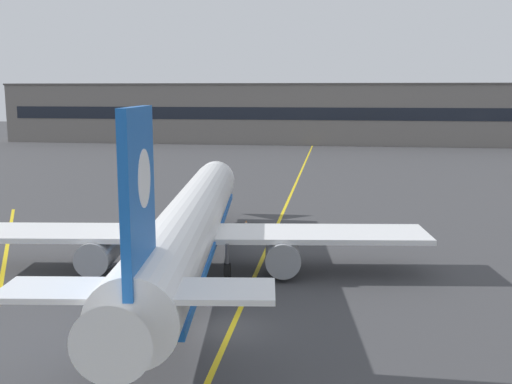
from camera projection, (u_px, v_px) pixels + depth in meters
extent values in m
plane|color=#3D3D3F|center=(225.00, 328.00, 31.59)|extent=(400.00, 400.00, 0.00)
cube|color=yellow|center=(282.00, 214.00, 60.88)|extent=(2.22, 179.99, 0.01)
cylinder|color=white|center=(190.00, 223.00, 40.56)|extent=(8.16, 36.19, 3.80)
cone|color=white|center=(215.00, 181.00, 59.59)|extent=(3.90, 3.02, 3.61)
cone|color=white|center=(120.00, 330.00, 21.36)|extent=(3.17, 3.13, 2.85)
cube|color=blue|center=(191.00, 238.00, 40.73)|extent=(7.73, 33.33, 0.44)
cube|color=black|center=(213.00, 177.00, 57.61)|extent=(2.96, 1.44, 0.60)
cube|color=white|center=(192.00, 233.00, 41.29)|extent=(32.35, 8.66, 0.36)
cylinder|color=gray|center=(98.00, 254.00, 40.63)|extent=(2.72, 3.85, 2.30)
cylinder|color=black|center=(105.00, 247.00, 42.45)|extent=(1.96, 0.42, 1.95)
cylinder|color=gray|center=(283.00, 255.00, 40.39)|extent=(2.72, 3.85, 2.30)
cylinder|color=black|center=(282.00, 248.00, 42.21)|extent=(1.96, 0.42, 1.95)
cube|color=blue|center=(138.00, 197.00, 24.23)|extent=(0.98, 4.81, 7.20)
cylinder|color=white|center=(139.00, 178.00, 24.40)|extent=(0.73, 2.44, 2.40)
cube|color=white|center=(138.00, 290.00, 24.25)|extent=(11.26, 4.12, 0.24)
cylinder|color=#4C4C51|center=(211.00, 210.00, 55.19)|extent=(0.24, 0.24, 1.60)
cylinder|color=black|center=(211.00, 221.00, 55.36)|extent=(0.51, 0.94, 0.90)
cylinder|color=#4C4C51|center=(147.00, 256.00, 38.92)|extent=(0.24, 0.24, 1.60)
cylinder|color=black|center=(147.00, 273.00, 39.11)|extent=(0.56, 1.34, 1.30)
cylinder|color=#4C4C51|center=(227.00, 256.00, 38.82)|extent=(0.24, 0.24, 1.60)
cylinder|color=black|center=(227.00, 273.00, 39.01)|extent=(0.56, 1.34, 1.30)
cone|color=orange|center=(246.00, 223.00, 55.43)|extent=(0.36, 0.36, 0.55)
cylinder|color=white|center=(246.00, 223.00, 55.43)|extent=(0.23, 0.23, 0.07)
cube|color=orange|center=(246.00, 226.00, 55.47)|extent=(0.44, 0.44, 0.03)
cube|color=slate|center=(310.00, 115.00, 141.22)|extent=(145.28, 12.00, 13.57)
cube|color=black|center=(308.00, 114.00, 135.24)|extent=(139.47, 0.12, 2.80)
cube|color=#4E4A47|center=(310.00, 84.00, 140.06)|extent=(145.68, 12.40, 0.40)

